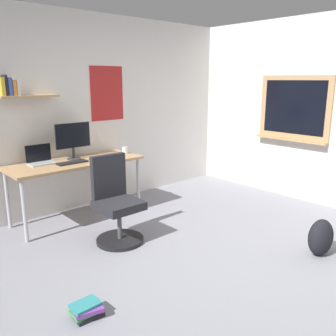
% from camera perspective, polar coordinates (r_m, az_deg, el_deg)
% --- Properties ---
extents(ground_plane, '(5.20, 5.20, 0.00)m').
position_cam_1_polar(ground_plane, '(3.63, 8.74, -15.05)').
color(ground_plane, gray).
rests_on(ground_plane, ground).
extents(wall_back, '(5.00, 0.30, 2.60)m').
position_cam_1_polar(wall_back, '(5.10, -12.66, 8.58)').
color(wall_back, silver).
rests_on(wall_back, ground).
extents(desk, '(1.66, 0.65, 0.75)m').
position_cam_1_polar(desk, '(4.64, -14.40, 0.23)').
color(desk, tan).
rests_on(desk, ground).
extents(office_chair, '(0.52, 0.52, 0.95)m').
position_cam_1_polar(office_chair, '(3.99, -8.24, -5.84)').
color(office_chair, black).
rests_on(office_chair, ground).
extents(laptop, '(0.31, 0.21, 0.23)m').
position_cam_1_polar(laptop, '(4.60, -19.49, 1.31)').
color(laptop, '#ADAFB5').
rests_on(laptop, desk).
extents(monitor_primary, '(0.46, 0.17, 0.46)m').
position_cam_1_polar(monitor_primary, '(4.69, -14.80, 4.55)').
color(monitor_primary, '#38383D').
rests_on(monitor_primary, desk).
extents(keyboard, '(0.37, 0.13, 0.02)m').
position_cam_1_polar(keyboard, '(4.52, -14.91, 0.84)').
color(keyboard, black).
rests_on(keyboard, desk).
extents(computer_mouse, '(0.10, 0.06, 0.03)m').
position_cam_1_polar(computer_mouse, '(4.65, -11.85, 1.46)').
color(computer_mouse, '#262628').
rests_on(computer_mouse, desk).
extents(coffee_mug, '(0.08, 0.08, 0.09)m').
position_cam_1_polar(coffee_mug, '(4.96, -6.84, 2.78)').
color(coffee_mug, silver).
rests_on(coffee_mug, desk).
extents(backpack, '(0.32, 0.22, 0.38)m').
position_cam_1_polar(backpack, '(4.02, 23.00, -10.07)').
color(backpack, black).
rests_on(backpack, ground).
extents(book_stack_on_floor, '(0.24, 0.20, 0.12)m').
position_cam_1_polar(book_stack_on_floor, '(2.97, -12.70, -21.10)').
color(book_stack_on_floor, black).
rests_on(book_stack_on_floor, ground).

